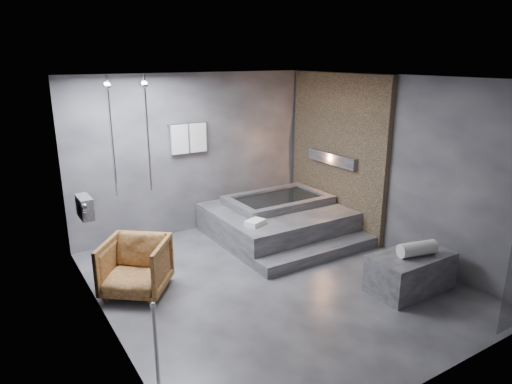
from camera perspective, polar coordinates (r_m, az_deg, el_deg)
room at (r=6.38m, az=4.14°, el=4.56°), size 5.00×5.04×2.82m
tub_deck at (r=8.11m, az=2.64°, el=-3.67°), size 2.20×2.00×0.50m
tub_step at (r=7.31m, az=7.93°, el=-7.54°), size 2.20×0.36×0.18m
concrete_bench at (r=6.61m, az=18.72°, el=-9.42°), size 1.15×0.63×0.52m
driftwood_chair at (r=6.35m, az=-14.82°, el=-9.00°), size 1.14×1.15×0.75m
rolled_towel at (r=6.45m, az=19.51°, el=-6.71°), size 0.56×0.31×0.19m
deck_towel at (r=7.22m, az=-0.10°, el=-3.82°), size 0.36×0.31×0.08m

